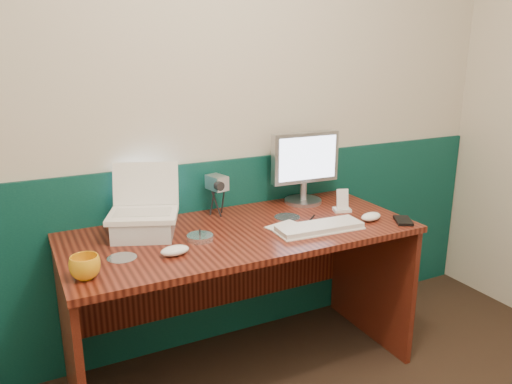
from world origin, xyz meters
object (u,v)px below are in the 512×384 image
laptop (141,190)px  monitor (304,169)px  camcorder (217,196)px  keyboard (319,228)px  mug (85,267)px  desk (242,303)px

laptop → monitor: (0.90, 0.12, -0.02)m
laptop → camcorder: laptop is taller
monitor → camcorder: size_ratio=1.90×
laptop → keyboard: size_ratio=0.74×
mug → monitor: bearing=20.1°
mug → camcorder: camcorder is taller
laptop → desk: bearing=6.1°
desk → mug: bearing=-164.3°
desk → mug: 0.85m
laptop → camcorder: 0.44m
monitor → keyboard: (-0.16, -0.40, -0.18)m
mug → camcorder: size_ratio=0.56×
desk → mug: (-0.72, -0.20, 0.42)m
laptop → monitor: bearing=29.3°
keyboard → monitor: bearing=71.4°
mug → laptop: bearing=47.2°
desk → mug: mug is taller
desk → monitor: monitor is taller
desk → keyboard: (0.32, -0.17, 0.39)m
keyboard → desk: bearing=155.6°
desk → camcorder: (-0.02, 0.25, 0.47)m
monitor → keyboard: bearing=-108.6°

